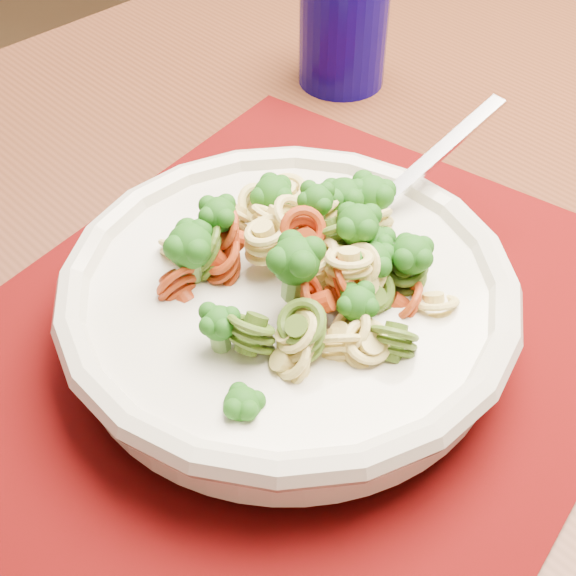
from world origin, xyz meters
TOP-DOWN VIEW (x-y plane):
  - dining_table at (-0.31, -0.36)m, footprint 1.47×1.08m
  - placemat at (-0.30, -0.41)m, footprint 0.59×0.52m
  - pasta_bowl at (-0.28, -0.39)m, footprint 0.28×0.28m
  - pasta_broccoli_heap at (-0.28, -0.39)m, footprint 0.24×0.24m
  - fork at (-0.22, -0.37)m, footprint 0.18×0.04m
  - tumbler at (-0.06, -0.15)m, footprint 0.08×0.08m

SIDE VIEW (x-z plane):
  - dining_table at x=-0.31m, z-range 0.27..1.05m
  - placemat at x=-0.30m, z-range 0.77..0.78m
  - pasta_bowl at x=-0.28m, z-range 0.78..0.83m
  - fork at x=-0.22m, z-range 0.78..0.86m
  - tumbler at x=-0.06m, z-range 0.77..0.87m
  - pasta_broccoli_heap at x=-0.28m, z-range 0.79..0.85m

